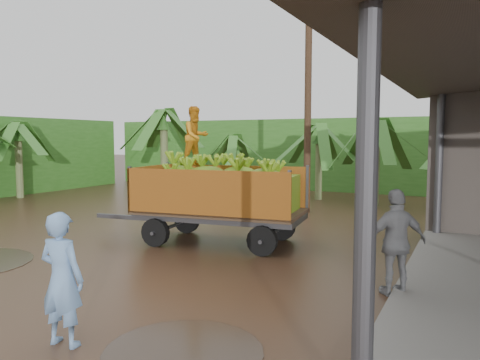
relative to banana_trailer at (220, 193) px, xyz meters
The scene contains 7 objects.
ground 2.61m from the banana_trailer, 102.23° to the right, with size 100.00×100.00×0.00m, color black.
hedge_north 13.99m from the banana_trailer, 100.24° to the left, with size 22.00×3.00×3.60m, color #2D661E.
banana_trailer is the anchor object (origin of this frame).
man_blue 6.10m from the banana_trailer, 79.92° to the right, with size 0.63×0.41×1.72m, color #729DD1.
man_grey 5.02m from the banana_trailer, 24.59° to the right, with size 1.05×0.44×1.80m, color slate.
utility_pole 6.31m from the banana_trailer, 86.08° to the left, with size 1.20×0.24×8.02m.
banana_plants 6.98m from the banana_trailer, 146.10° to the left, with size 24.47×17.74×4.12m.
Camera 1 is at (6.15, -7.89, 2.64)m, focal length 35.00 mm.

